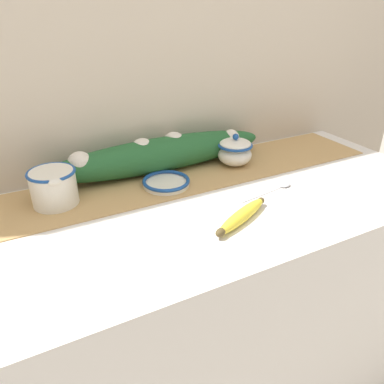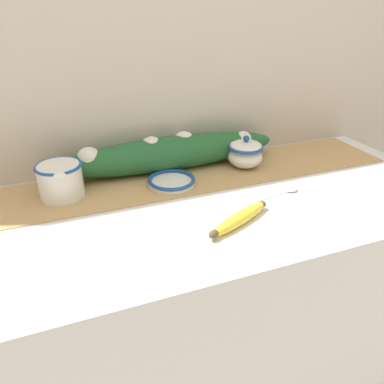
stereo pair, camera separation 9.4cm
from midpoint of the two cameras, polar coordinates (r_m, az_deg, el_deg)
countertop at (r=1.27m, az=3.08°, el=-19.82°), size 1.48×0.60×0.90m
back_wall at (r=1.17m, az=-2.64°, el=18.64°), size 2.28×0.04×2.40m
table_runner at (r=1.12m, az=0.18°, el=2.10°), size 1.36×0.24×0.00m
cream_pitcher at (r=1.04m, az=-17.03°, el=1.80°), size 0.12×0.14×0.10m
sugar_bowl at (r=1.20m, az=10.36°, el=5.76°), size 0.11×0.11×0.10m
small_dish at (r=1.08m, az=-0.64°, el=1.61°), size 0.14×0.14×0.02m
banana at (r=0.90m, az=10.19°, el=-4.10°), size 0.20×0.11×0.03m
spoon at (r=1.09m, az=16.82°, el=0.06°), size 0.19×0.04×0.01m
poinsettia_garland at (r=1.16m, az=-1.23°, el=6.00°), size 0.71×0.11×0.11m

